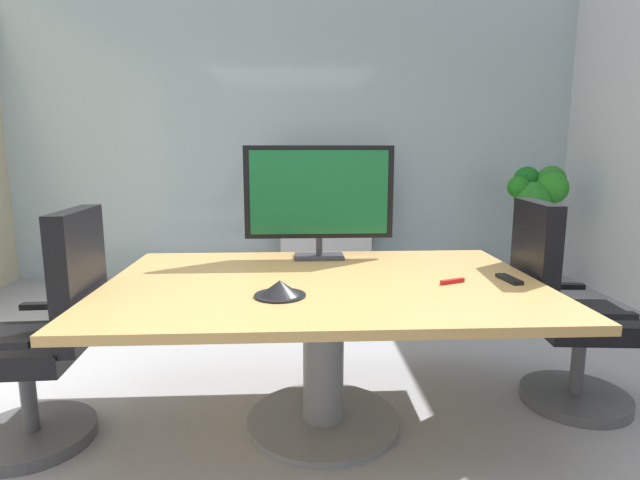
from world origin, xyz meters
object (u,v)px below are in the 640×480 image
(conference_table, at_px, (323,313))
(office_chair_left, at_px, (45,349))
(potted_plant, at_px, (537,210))
(wall_display_unit, at_px, (325,240))
(remote_control, at_px, (508,279))
(office_chair_right, at_px, (562,322))
(tv_monitor, at_px, (318,195))
(conference_phone, at_px, (279,289))

(conference_table, bearing_deg, office_chair_left, -175.93)
(conference_table, distance_m, potted_plant, 3.19)
(wall_display_unit, bearing_deg, potted_plant, -10.96)
(potted_plant, xyz_separation_m, remote_control, (-1.30, -2.39, -0.04))
(conference_table, distance_m, remote_control, 0.90)
(office_chair_right, height_order, remote_control, office_chair_right)
(wall_display_unit, height_order, remote_control, wall_display_unit)
(conference_table, relative_size, wall_display_unit, 1.55)
(tv_monitor, height_order, wall_display_unit, tv_monitor)
(office_chair_right, height_order, potted_plant, potted_plant)
(conference_table, height_order, office_chair_right, office_chair_right)
(conference_table, relative_size, office_chair_left, 1.87)
(office_chair_left, relative_size, remote_control, 6.41)
(potted_plant, bearing_deg, conference_table, -133.06)
(potted_plant, bearing_deg, conference_phone, -132.56)
(tv_monitor, bearing_deg, office_chair_right, -16.19)
(office_chair_left, xyz_separation_m, office_chair_right, (2.55, 0.23, 0.00))
(potted_plant, distance_m, remote_control, 2.72)
(office_chair_right, height_order, wall_display_unit, wall_display_unit)
(office_chair_left, relative_size, tv_monitor, 1.30)
(tv_monitor, distance_m, conference_phone, 0.86)
(wall_display_unit, height_order, potted_plant, wall_display_unit)
(office_chair_left, distance_m, wall_display_unit, 3.16)
(office_chair_right, distance_m, wall_display_unit, 2.80)
(office_chair_left, xyz_separation_m, remote_control, (2.15, 0.03, 0.29))
(office_chair_right, bearing_deg, office_chair_left, 100.46)
(wall_display_unit, distance_m, potted_plant, 2.06)
(wall_display_unit, xyz_separation_m, remote_control, (0.70, -2.77, 0.30))
(tv_monitor, relative_size, conference_phone, 3.82)
(conference_phone, bearing_deg, office_chair_left, 171.17)
(conference_table, xyz_separation_m, conference_phone, (-0.20, -0.26, 0.19))
(tv_monitor, xyz_separation_m, remote_control, (0.87, -0.57, -0.35))
(office_chair_left, height_order, potted_plant, potted_plant)
(office_chair_left, xyz_separation_m, conference_phone, (1.07, -0.17, 0.31))
(potted_plant, bearing_deg, wall_display_unit, 169.04)
(office_chair_right, bearing_deg, wall_display_unit, 28.34)
(tv_monitor, relative_size, potted_plant, 0.70)
(office_chair_left, distance_m, remote_control, 2.17)
(conference_table, relative_size, remote_control, 11.98)
(conference_phone, bearing_deg, wall_display_unit, 82.81)
(office_chair_right, distance_m, potted_plant, 2.39)
(tv_monitor, xyz_separation_m, conference_phone, (-0.20, -0.77, -0.33))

